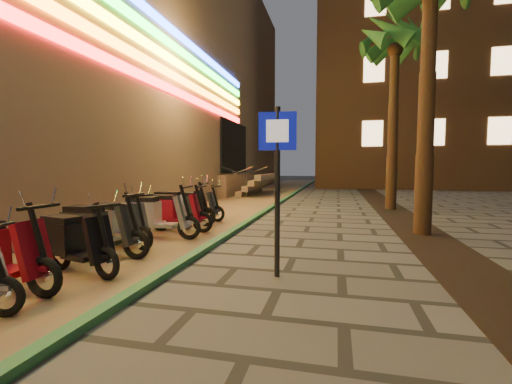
% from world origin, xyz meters
% --- Properties ---
extents(parking_strip, '(3.40, 60.00, 0.01)m').
position_xyz_m(parking_strip, '(-2.60, 10.00, 0.01)').
color(parking_strip, '#8C7251').
rests_on(parking_strip, ground).
extents(green_curb, '(0.18, 60.00, 0.10)m').
position_xyz_m(green_curb, '(-0.90, 10.00, 0.05)').
color(green_curb, '#2A713F').
rests_on(green_curb, ground).
extents(planting_strip, '(1.20, 40.00, 0.02)m').
position_xyz_m(planting_strip, '(3.60, 5.00, 0.01)').
color(planting_strip, black).
rests_on(planting_strip, ground).
extents(apartment_block, '(18.00, 16.06, 25.00)m').
position_xyz_m(apartment_block, '(9.00, 32.00, 12.50)').
color(apartment_block, brown).
rests_on(apartment_block, ground).
extents(palm_d, '(2.97, 3.02, 7.16)m').
position_xyz_m(palm_d, '(3.60, 12.00, 5.94)').
color(palm_d, '#472D19').
rests_on(palm_d, ground).
extents(pedestrian_sign, '(0.55, 0.11, 2.50)m').
position_xyz_m(pedestrian_sign, '(0.73, 3.07, 1.62)').
color(pedestrian_sign, black).
rests_on(pedestrian_sign, ground).
extents(scooter_7, '(1.60, 0.78, 1.13)m').
position_xyz_m(scooter_7, '(-2.37, 2.53, 0.49)').
color(scooter_7, black).
rests_on(scooter_7, ground).
extents(scooter_8, '(1.69, 0.59, 1.20)m').
position_xyz_m(scooter_8, '(-2.65, 3.43, 0.52)').
color(scooter_8, black).
rests_on(scooter_8, ground).
extents(scooter_9, '(1.59, 0.83, 1.13)m').
position_xyz_m(scooter_9, '(-2.79, 4.23, 0.49)').
color(scooter_9, black).
rests_on(scooter_9, ground).
extents(scooter_10, '(1.76, 0.62, 1.24)m').
position_xyz_m(scooter_10, '(-2.46, 5.10, 0.54)').
color(scooter_10, black).
rests_on(scooter_10, ground).
extents(scooter_11, '(1.69, 0.59, 1.20)m').
position_xyz_m(scooter_11, '(-2.45, 5.98, 0.52)').
color(scooter_11, black).
rests_on(scooter_11, ground).
extents(scooter_12, '(1.75, 0.65, 1.23)m').
position_xyz_m(scooter_12, '(-2.72, 6.78, 0.53)').
color(scooter_12, black).
rests_on(scooter_12, ground).
extents(scooter_13, '(1.56, 0.62, 1.10)m').
position_xyz_m(scooter_13, '(-2.60, 7.76, 0.48)').
color(scooter_13, black).
rests_on(scooter_13, ground).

